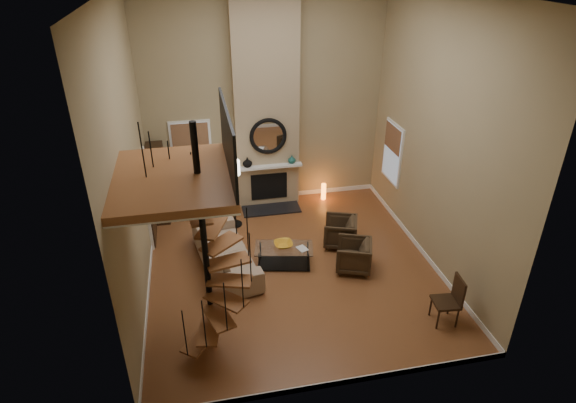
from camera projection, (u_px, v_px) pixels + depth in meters
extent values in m
cube|color=#965A30|center=(292.00, 267.00, 10.38)|extent=(6.00, 6.50, 0.01)
cube|color=tan|center=(265.00, 100.00, 11.86)|extent=(6.00, 0.02, 5.50)
cube|color=tan|center=(344.00, 241.00, 6.26)|extent=(6.00, 0.02, 5.50)
cube|color=tan|center=(128.00, 162.00, 8.53)|extent=(0.02, 6.50, 5.50)
cube|color=tan|center=(438.00, 137.00, 9.60)|extent=(0.02, 6.50, 5.50)
cube|color=white|center=(267.00, 196.00, 13.14)|extent=(6.00, 0.02, 0.12)
cube|color=white|center=(334.00, 384.00, 7.55)|extent=(6.00, 0.02, 0.12)
cube|color=white|center=(149.00, 282.00, 9.81)|extent=(0.02, 6.50, 0.12)
cube|color=white|center=(420.00, 249.00, 10.88)|extent=(0.02, 6.50, 0.12)
cube|color=tan|center=(266.00, 102.00, 11.70)|extent=(1.60, 0.38, 5.50)
cube|color=black|center=(271.00, 209.00, 12.58)|extent=(1.50, 0.60, 0.04)
cube|color=black|center=(269.00, 186.00, 12.57)|extent=(0.95, 0.02, 0.72)
cube|color=white|center=(269.00, 167.00, 12.22)|extent=(1.70, 0.18, 0.06)
torus|color=black|center=(268.00, 136.00, 11.89)|extent=(0.94, 0.10, 0.94)
cylinder|color=white|center=(268.00, 136.00, 11.90)|extent=(0.80, 0.01, 0.80)
imported|color=black|center=(247.00, 162.00, 12.08)|extent=(0.24, 0.24, 0.25)
imported|color=#164E48|center=(292.00, 159.00, 12.30)|extent=(0.20, 0.20, 0.21)
cube|color=white|center=(192.00, 149.00, 12.06)|extent=(1.02, 0.04, 1.52)
cube|color=#8C9EB2|center=(192.00, 150.00, 12.03)|extent=(0.90, 0.01, 1.40)
cube|color=#8B5E3E|center=(191.00, 142.00, 11.92)|extent=(0.90, 0.01, 0.98)
cube|color=white|center=(393.00, 153.00, 11.86)|extent=(0.04, 1.02, 1.52)
cube|color=#8C9EB2|center=(392.00, 153.00, 11.86)|extent=(0.01, 0.90, 1.40)
cube|color=#8B5E3E|center=(393.00, 138.00, 11.67)|extent=(0.01, 0.90, 0.63)
cube|color=white|center=(148.00, 199.00, 10.90)|extent=(0.06, 1.05, 2.16)
cube|color=black|center=(150.00, 200.00, 10.91)|extent=(0.05, 0.90, 2.05)
cube|color=#8C9EB2|center=(148.00, 183.00, 10.72)|extent=(0.01, 0.60, 0.90)
cube|color=#9A5C32|center=(173.00, 179.00, 6.93)|extent=(1.70, 2.20, 0.12)
cube|color=white|center=(174.00, 183.00, 6.96)|extent=(1.70, 2.20, 0.03)
cube|color=black|center=(228.00, 140.00, 6.82)|extent=(0.04, 2.20, 0.94)
cylinder|color=black|center=(204.00, 243.00, 7.55)|extent=(0.10, 0.10, 4.02)
cube|color=#9A5C32|center=(201.00, 341.00, 8.10)|extent=(0.71, 0.78, 0.04)
cylinder|color=black|center=(185.00, 333.00, 7.59)|extent=(0.02, 0.02, 0.94)
cube|color=#9A5C32|center=(209.00, 331.00, 7.94)|extent=(0.46, 0.77, 0.04)
cylinder|color=black|center=(204.00, 324.00, 7.40)|extent=(0.02, 0.02, 0.94)
cube|color=#9A5C32|center=(219.00, 317.00, 7.86)|extent=(0.55, 0.79, 0.04)
cylinder|color=black|center=(225.00, 307.00, 7.36)|extent=(0.02, 0.02, 0.94)
cube|color=#9A5C32|center=(226.00, 300.00, 7.84)|extent=(0.75, 0.74, 0.04)
cylinder|color=black|center=(242.00, 284.00, 7.45)|extent=(0.02, 0.02, 0.94)
cube|color=#9A5C32|center=(230.00, 281.00, 7.86)|extent=(0.79, 0.53, 0.04)
cylinder|color=black|center=(250.00, 258.00, 7.61)|extent=(0.02, 0.02, 0.94)
cube|color=#9A5C32|center=(228.00, 261.00, 7.89)|extent=(0.77, 0.48, 0.04)
cylinder|color=black|center=(248.00, 233.00, 7.79)|extent=(0.02, 0.02, 0.94)
cube|color=#9A5C32|center=(222.00, 244.00, 7.89)|extent=(0.77, 0.72, 0.04)
cylinder|color=black|center=(235.00, 210.00, 7.91)|extent=(0.02, 0.02, 0.94)
cube|color=#9A5C32|center=(211.00, 228.00, 7.82)|extent=(0.58, 0.79, 0.04)
cylinder|color=black|center=(216.00, 192.00, 7.91)|extent=(0.02, 0.02, 0.94)
cube|color=#9A5C32|center=(199.00, 214.00, 7.69)|extent=(0.41, 0.75, 0.04)
cylinder|color=black|center=(193.00, 179.00, 7.77)|extent=(0.02, 0.02, 0.94)
cube|color=#9A5C32|center=(187.00, 203.00, 7.49)|extent=(0.68, 0.79, 0.04)
cylinder|color=black|center=(171.00, 169.00, 7.48)|extent=(0.02, 0.02, 0.94)
cube|color=#9A5C32|center=(178.00, 193.00, 7.23)|extent=(0.80, 0.64, 0.04)
cylinder|color=black|center=(153.00, 161.00, 7.10)|extent=(0.02, 0.02, 0.94)
cube|color=#9A5C32|center=(173.00, 182.00, 6.95)|extent=(0.72, 0.34, 0.04)
cylinder|color=black|center=(143.00, 154.00, 6.67)|extent=(0.02, 0.02, 0.94)
cube|color=black|center=(158.00, 184.00, 11.81)|extent=(0.40, 0.86, 1.92)
imported|color=tan|center=(225.00, 250.00, 10.23)|extent=(1.36, 2.61, 0.73)
imported|color=#3C2C1B|center=(343.00, 232.00, 10.96)|extent=(0.94, 0.93, 0.67)
imported|color=#3C2C1B|center=(357.00, 256.00, 10.13)|extent=(0.93, 0.92, 0.67)
cube|color=silver|center=(284.00, 248.00, 10.23)|extent=(1.34, 0.86, 0.02)
cube|color=black|center=(284.00, 264.00, 10.43)|extent=(1.21, 0.74, 0.02)
cylinder|color=black|center=(259.00, 262.00, 10.15)|extent=(0.04, 0.04, 0.45)
cylinder|color=black|center=(308.00, 263.00, 10.14)|extent=(0.04, 0.04, 0.45)
cylinder|color=black|center=(260.00, 251.00, 10.53)|extent=(0.04, 0.04, 0.45)
cylinder|color=black|center=(308.00, 251.00, 10.53)|extent=(0.04, 0.04, 0.45)
imported|color=gold|center=(283.00, 244.00, 10.25)|extent=(0.40, 0.40, 0.10)
imported|color=gray|center=(301.00, 249.00, 10.15)|extent=(0.26, 0.30, 0.02)
cylinder|color=black|center=(235.00, 224.00, 11.92)|extent=(0.37, 0.37, 0.03)
cylinder|color=black|center=(233.00, 196.00, 11.55)|extent=(0.04, 0.04, 1.59)
cylinder|color=#F2E5C6|center=(231.00, 168.00, 11.19)|extent=(0.41, 0.41, 0.33)
cylinder|color=orange|center=(324.00, 191.00, 12.97)|extent=(0.13, 0.13, 0.45)
cube|color=black|center=(446.00, 302.00, 8.68)|extent=(0.48, 0.48, 0.05)
cube|color=black|center=(459.00, 290.00, 8.58)|extent=(0.08, 0.42, 0.52)
cylinder|color=black|center=(438.00, 320.00, 8.62)|extent=(0.04, 0.04, 0.42)
cylinder|color=black|center=(457.00, 318.00, 8.65)|extent=(0.04, 0.04, 0.42)
cylinder|color=black|center=(431.00, 306.00, 8.93)|extent=(0.04, 0.04, 0.42)
cylinder|color=black|center=(449.00, 305.00, 8.97)|extent=(0.04, 0.04, 0.42)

